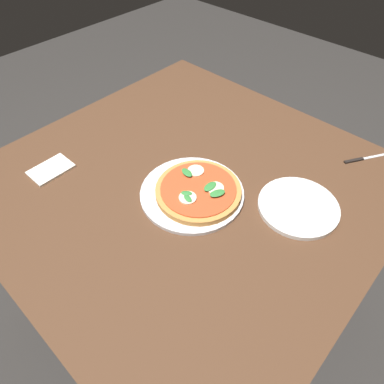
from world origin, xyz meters
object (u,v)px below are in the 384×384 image
at_px(knife, 363,159).
at_px(plate_white, 298,207).
at_px(napkin, 51,169).
at_px(dining_table, 188,199).
at_px(pizza, 198,190).
at_px(serving_tray, 192,193).

bearing_deg(knife, plate_white, -7.67).
bearing_deg(knife, napkin, -44.00).
bearing_deg(dining_table, napkin, -52.09).
distance_m(dining_table, pizza, 0.14).
height_order(dining_table, knife, knife).
bearing_deg(dining_table, pizza, 67.20).
relative_size(dining_table, knife, 6.94).
xyz_separation_m(serving_tray, pizza, (-0.01, 0.02, 0.02)).
relative_size(serving_tray, plate_white, 1.34).
distance_m(pizza, knife, 0.58).
bearing_deg(napkin, dining_table, 127.91).
relative_size(dining_table, plate_white, 4.98).
distance_m(plate_white, knife, 0.34).
distance_m(dining_table, serving_tray, 0.12).
height_order(dining_table, serving_tray, serving_tray).
distance_m(dining_table, plate_white, 0.36).
bearing_deg(napkin, plate_white, 121.04).
height_order(dining_table, napkin, napkin).
bearing_deg(serving_tray, plate_white, 122.78).
height_order(dining_table, pizza, pizza).
distance_m(dining_table, napkin, 0.46).
bearing_deg(plate_white, dining_table, -67.85).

